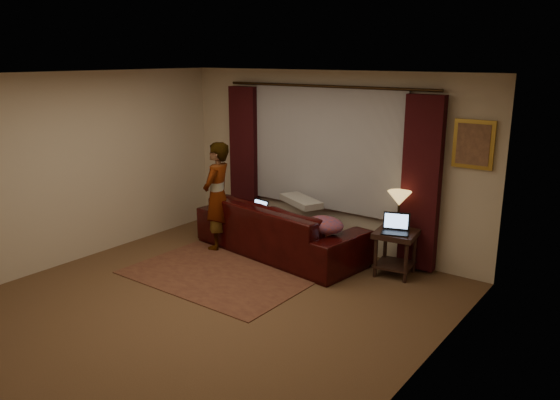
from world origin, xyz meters
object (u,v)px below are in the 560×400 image
at_px(laptop_sofa, 255,208).
at_px(laptop_table, 396,224).
at_px(sofa, 280,218).
at_px(end_table, 395,253).
at_px(tiffany_lamp, 399,210).
at_px(person, 217,196).

xyz_separation_m(laptop_sofa, laptop_table, (2.10, 0.25, 0.09)).
bearing_deg(sofa, end_table, -164.09).
bearing_deg(end_table, laptop_sofa, -170.72).
distance_m(tiffany_lamp, person, 2.63).
height_order(laptop_table, person, person).
bearing_deg(laptop_sofa, laptop_table, 15.65).
bearing_deg(laptop_sofa, person, -142.18).
distance_m(laptop_sofa, end_table, 2.13).
height_order(tiffany_lamp, laptop_table, tiffany_lamp).
bearing_deg(sofa, laptop_table, -167.17).
xyz_separation_m(end_table, person, (-2.57, -0.61, 0.50)).
height_order(end_table, tiffany_lamp, tiffany_lamp).
distance_m(end_table, laptop_table, 0.43).
xyz_separation_m(laptop_sofa, person, (-0.49, -0.27, 0.17)).
xyz_separation_m(sofa, laptop_sofa, (-0.38, -0.09, 0.11)).
xyz_separation_m(tiffany_lamp, person, (-2.52, -0.75, -0.05)).
xyz_separation_m(tiffany_lamp, laptop_table, (0.07, -0.23, -0.13)).
xyz_separation_m(laptop_table, person, (-2.59, -0.52, 0.08)).
distance_m(sofa, person, 0.99).
bearing_deg(laptop_sofa, end_table, 18.17).
distance_m(laptop_table, person, 2.65).
distance_m(sofa, end_table, 1.73).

